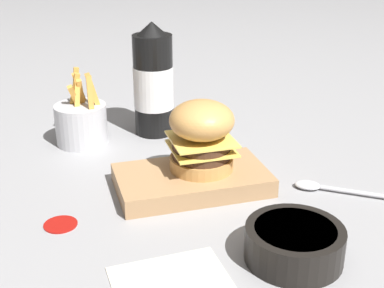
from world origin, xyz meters
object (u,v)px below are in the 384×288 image
fries_basket (81,122)px  side_bowl (294,243)px  burger (202,136)px  ketchup_bottle (153,83)px  spoon (320,187)px  serving_board (192,180)px

fries_basket → side_bowl: (0.23, -0.48, -0.02)m
burger → ketchup_bottle: bearing=95.2°
burger → ketchup_bottle: size_ratio=0.51×
spoon → side_bowl: bearing=86.8°
serving_board → ketchup_bottle: size_ratio=1.07×
serving_board → fries_basket: (-0.16, 0.25, 0.03)m
spoon → serving_board: bearing=17.2°
ketchup_bottle → side_bowl: size_ratio=1.77×
ketchup_bottle → fries_basket: bearing=-174.6°
fries_basket → side_bowl: size_ratio=1.12×
ketchup_bottle → fries_basket: 0.16m
serving_board → burger: burger is taller
side_bowl → spoon: side_bowl is taller
spoon → ketchup_bottle: bearing=-22.6°
serving_board → ketchup_bottle: 0.28m
ketchup_bottle → spoon: bearing=-58.0°
serving_board → burger: bearing=18.5°
serving_board → burger: 0.08m
side_bowl → fries_basket: bearing=115.4°
spoon → fries_basket: bearing=-6.1°
fries_basket → burger: bearing=-54.4°
fries_basket → side_bowl: 0.53m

